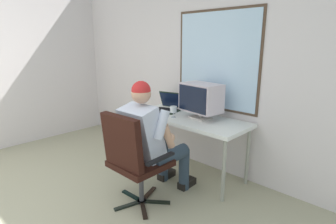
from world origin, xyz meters
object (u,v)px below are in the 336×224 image
(office_chair, at_px, (132,156))
(wine_glass, at_px, (173,110))
(person_seated, at_px, (152,138))
(laptop, at_px, (168,106))
(desk, at_px, (188,122))
(crt_monitor, at_px, (201,98))

(office_chair, distance_m, wine_glass, 0.90)
(wine_glass, bearing_deg, office_chair, -75.23)
(person_seated, bearing_deg, office_chair, -88.00)
(person_seated, xyz_separation_m, wine_glass, (-0.21, 0.55, 0.17))
(person_seated, relative_size, wine_glass, 9.12)
(office_chair, height_order, laptop, office_chair)
(desk, distance_m, laptop, 0.45)
(person_seated, height_order, laptop, person_seated)
(desk, height_order, person_seated, person_seated)
(laptop, distance_m, wine_glass, 0.38)
(person_seated, height_order, crt_monitor, person_seated)
(office_chair, distance_m, person_seated, 0.29)
(office_chair, xyz_separation_m, crt_monitor, (0.05, 1.01, 0.43))
(office_chair, distance_m, laptop, 1.20)
(office_chair, bearing_deg, person_seated, 92.00)
(desk, bearing_deg, wine_glass, -129.85)
(person_seated, bearing_deg, laptop, 123.59)
(person_seated, height_order, wine_glass, person_seated)
(office_chair, distance_m, crt_monitor, 1.10)
(person_seated, distance_m, wine_glass, 0.61)
(desk, relative_size, crt_monitor, 2.94)
(desk, xyz_separation_m, person_seated, (0.09, -0.69, -0.02))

